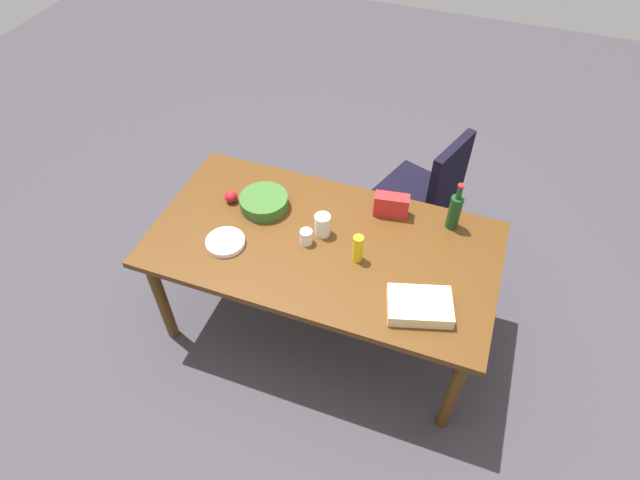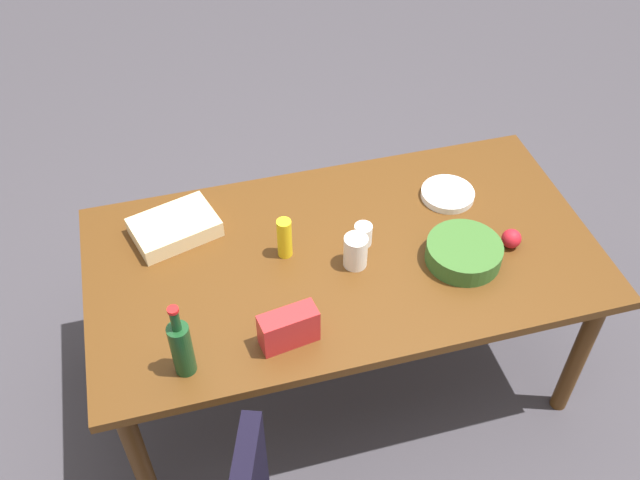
% 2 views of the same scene
% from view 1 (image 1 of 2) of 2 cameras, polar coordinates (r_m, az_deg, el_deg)
% --- Properties ---
extents(ground_plane, '(10.00, 10.00, 0.00)m').
position_cam_1_polar(ground_plane, '(3.58, 0.27, -8.73)').
color(ground_plane, '#3F3B41').
extents(conference_table, '(1.95, 1.03, 0.78)m').
position_cam_1_polar(conference_table, '(3.03, 0.31, -1.26)').
color(conference_table, '#502E10').
rests_on(conference_table, ground).
extents(office_chair, '(0.62, 0.61, 0.96)m').
position_cam_1_polar(office_chair, '(3.87, 10.76, 3.92)').
color(office_chair, gray).
rests_on(office_chair, ground).
extents(chip_bag_red, '(0.21, 0.11, 0.14)m').
position_cam_1_polar(chip_bag_red, '(3.11, 7.71, 3.75)').
color(chip_bag_red, red).
rests_on(chip_bag_red, conference_table).
extents(paper_plate_stack, '(0.26, 0.26, 0.03)m').
position_cam_1_polar(paper_plate_stack, '(3.00, -10.17, -0.22)').
color(paper_plate_stack, white).
rests_on(paper_plate_stack, conference_table).
extents(salad_bowl, '(0.33, 0.33, 0.08)m').
position_cam_1_polar(salad_bowl, '(3.16, -6.07, 4.10)').
color(salad_bowl, '#356226').
rests_on(salad_bowl, conference_table).
extents(paper_cup, '(0.09, 0.09, 0.09)m').
position_cam_1_polar(paper_cup, '(2.94, -1.50, 0.34)').
color(paper_cup, white).
rests_on(paper_cup, conference_table).
extents(apple_red, '(0.09, 0.09, 0.08)m').
position_cam_1_polar(apple_red, '(3.23, -9.59, 4.64)').
color(apple_red, red).
rests_on(apple_red, conference_table).
extents(sheet_cake, '(0.37, 0.30, 0.07)m').
position_cam_1_polar(sheet_cake, '(2.69, 10.70, -7.01)').
color(sheet_cake, beige).
rests_on(sheet_cake, conference_table).
extents(mayo_jar, '(0.09, 0.09, 0.13)m').
position_cam_1_polar(mayo_jar, '(2.97, 0.28, 1.65)').
color(mayo_jar, white).
rests_on(mayo_jar, conference_table).
extents(mustard_bottle, '(0.07, 0.07, 0.17)m').
position_cam_1_polar(mustard_bottle, '(2.83, 4.10, -0.91)').
color(mustard_bottle, yellow).
rests_on(mustard_bottle, conference_table).
extents(wine_bottle, '(0.09, 0.09, 0.31)m').
position_cam_1_polar(wine_bottle, '(3.07, 14.34, 3.08)').
color(wine_bottle, '#15401D').
rests_on(wine_bottle, conference_table).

